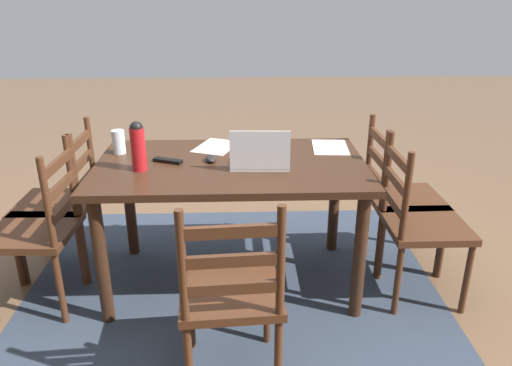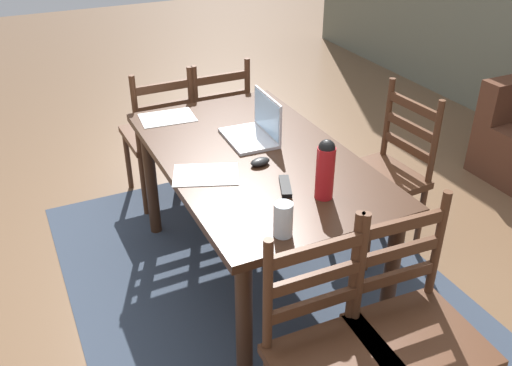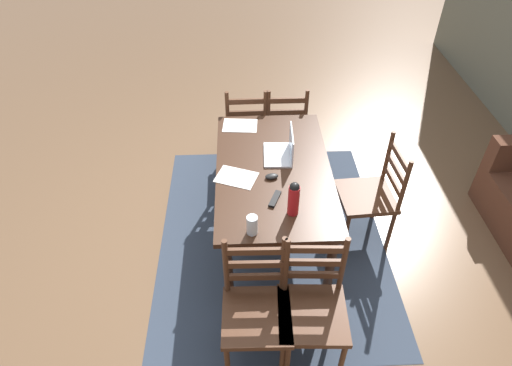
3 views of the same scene
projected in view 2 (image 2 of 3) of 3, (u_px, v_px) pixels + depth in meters
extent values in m
plane|color=brown|center=(254.00, 277.00, 3.12)|extent=(14.00, 14.00, 0.00)
cube|color=#333D4C|center=(254.00, 277.00, 3.12)|extent=(2.44, 1.93, 0.01)
cube|color=#382114|center=(254.00, 158.00, 2.74)|extent=(1.52, 0.89, 0.04)
cylinder|color=#382114|center=(151.00, 180.00, 3.33)|extent=(0.07, 0.07, 0.73)
cylinder|color=#382114|center=(244.00, 329.00, 2.27)|extent=(0.07, 0.07, 0.73)
cylinder|color=#382114|center=(261.00, 156.00, 3.60)|extent=(0.07, 0.07, 0.73)
cylinder|color=#382114|center=(390.00, 280.00, 2.54)|extent=(0.07, 0.07, 0.73)
cube|color=#4C2B19|center=(377.00, 178.00, 3.18)|extent=(0.47, 0.47, 0.04)
cylinder|color=#4C2B19|center=(368.00, 238.00, 3.07)|extent=(0.04, 0.04, 0.43)
cylinder|color=#4C2B19|center=(328.00, 206.00, 3.36)|extent=(0.04, 0.04, 0.43)
cylinder|color=#4C2B19|center=(420.00, 220.00, 3.23)|extent=(0.04, 0.04, 0.43)
cylinder|color=#4C2B19|center=(377.00, 190.00, 3.52)|extent=(0.04, 0.04, 0.43)
cylinder|color=#4C2B19|center=(435.00, 144.00, 2.99)|extent=(0.04, 0.04, 0.50)
cylinder|color=#4C2B19|center=(387.00, 119.00, 3.28)|extent=(0.04, 0.04, 0.50)
cube|color=#4C2B19|center=(408.00, 147.00, 3.19)|extent=(0.36, 0.05, 0.05)
cube|color=#4C2B19|center=(411.00, 127.00, 3.12)|extent=(0.36, 0.05, 0.05)
cube|color=#4C2B19|center=(414.00, 106.00, 3.06)|extent=(0.36, 0.05, 0.05)
cube|color=#4C2B19|center=(210.00, 125.00, 3.81)|extent=(0.44, 0.44, 0.04)
cylinder|color=#4C2B19|center=(177.00, 150.00, 4.00)|extent=(0.04, 0.04, 0.43)
cylinder|color=#4C2B19|center=(226.00, 140.00, 4.14)|extent=(0.04, 0.04, 0.43)
cylinder|color=#4C2B19|center=(195.00, 174.00, 3.71)|extent=(0.04, 0.04, 0.43)
cylinder|color=#4C2B19|center=(247.00, 162.00, 3.85)|extent=(0.04, 0.04, 0.43)
cylinder|color=#4C2B19|center=(192.00, 106.00, 3.46)|extent=(0.04, 0.04, 0.50)
cylinder|color=#4C2B19|center=(247.00, 96.00, 3.60)|extent=(0.04, 0.04, 0.50)
cube|color=#4C2B19|center=(221.00, 116.00, 3.58)|extent=(0.02, 0.36, 0.05)
cube|color=#4C2B19|center=(220.00, 97.00, 3.51)|extent=(0.02, 0.36, 0.05)
cube|color=#4C2B19|center=(219.00, 78.00, 3.45)|extent=(0.02, 0.36, 0.05)
cylinder|color=#4C2B19|center=(351.00, 363.00, 2.31)|extent=(0.04, 0.04, 0.43)
cylinder|color=#4C2B19|center=(360.00, 270.00, 2.08)|extent=(0.04, 0.04, 0.50)
cylinder|color=#4C2B19|center=(268.00, 298.00, 1.94)|extent=(0.04, 0.04, 0.50)
cube|color=#4C2B19|center=(314.00, 305.00, 2.06)|extent=(0.03, 0.36, 0.05)
cube|color=#4C2B19|center=(316.00, 278.00, 2.00)|extent=(0.03, 0.36, 0.05)
cube|color=#4C2B19|center=(318.00, 250.00, 1.93)|extent=(0.03, 0.36, 0.05)
cube|color=#4C2B19|center=(160.00, 135.00, 3.68)|extent=(0.45, 0.45, 0.04)
cylinder|color=#4C2B19|center=(128.00, 160.00, 3.87)|extent=(0.04, 0.04, 0.43)
cylinder|color=#4C2B19|center=(180.00, 149.00, 4.01)|extent=(0.04, 0.04, 0.43)
cylinder|color=#4C2B19|center=(144.00, 185.00, 3.57)|extent=(0.04, 0.04, 0.43)
cylinder|color=#4C2B19|center=(199.00, 172.00, 3.72)|extent=(0.04, 0.04, 0.43)
cylinder|color=#4C2B19|center=(136.00, 116.00, 3.32)|extent=(0.04, 0.04, 0.50)
cylinder|color=#4C2B19|center=(196.00, 105.00, 3.47)|extent=(0.04, 0.04, 0.50)
cube|color=#4C2B19|center=(168.00, 125.00, 3.45)|extent=(0.03, 0.36, 0.05)
cube|color=#4C2B19|center=(166.00, 106.00, 3.38)|extent=(0.03, 0.36, 0.05)
cube|color=#4C2B19|center=(164.00, 87.00, 3.32)|extent=(0.03, 0.36, 0.05)
cube|color=#4C2B19|center=(419.00, 340.00, 2.11)|extent=(0.46, 0.46, 0.04)
cylinder|color=#4C2B19|center=(421.00, 337.00, 2.44)|extent=(0.04, 0.04, 0.43)
cylinder|color=#4C2B19|center=(345.00, 363.00, 2.31)|extent=(0.04, 0.04, 0.43)
cylinder|color=#4C2B19|center=(437.00, 246.00, 2.20)|extent=(0.04, 0.04, 0.50)
cylinder|color=#4C2B19|center=(354.00, 269.00, 2.08)|extent=(0.04, 0.04, 0.50)
cube|color=#4C2B19|center=(394.00, 277.00, 2.19)|extent=(0.04, 0.36, 0.05)
cube|color=#4C2B19|center=(398.00, 252.00, 2.13)|extent=(0.04, 0.36, 0.05)
cube|color=#4C2B19|center=(402.00, 225.00, 2.07)|extent=(0.04, 0.36, 0.05)
cube|color=silver|center=(249.00, 138.00, 2.87)|extent=(0.33, 0.23, 0.02)
cube|color=silver|center=(268.00, 115.00, 2.85)|extent=(0.32, 0.02, 0.21)
cube|color=#A5CCEA|center=(267.00, 115.00, 2.84)|extent=(0.30, 0.02, 0.19)
cylinder|color=red|center=(325.00, 173.00, 2.32)|extent=(0.08, 0.08, 0.23)
sphere|color=black|center=(327.00, 148.00, 2.27)|extent=(0.07, 0.07, 0.07)
cylinder|color=silver|center=(283.00, 219.00, 2.11)|extent=(0.07, 0.07, 0.14)
ellipsoid|color=black|center=(260.00, 162.00, 2.62)|extent=(0.07, 0.11, 0.03)
cube|color=black|center=(285.00, 186.00, 2.44)|extent=(0.17, 0.11, 0.02)
cube|color=white|center=(167.00, 118.00, 3.11)|extent=(0.23, 0.31, 0.00)
cube|color=white|center=(206.00, 175.00, 2.55)|extent=(0.30, 0.35, 0.00)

